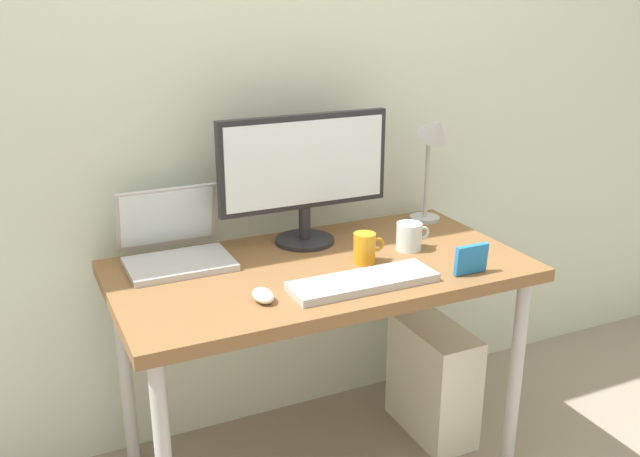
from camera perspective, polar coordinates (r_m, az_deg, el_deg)
name	(u,v)px	position (r m, az deg, el deg)	size (l,w,h in m)	color
back_wall	(270,70)	(2.42, -4.09, 12.66)	(4.40, 0.04, 2.60)	silver
desk	(320,286)	(2.23, 0.00, -4.64)	(1.28, 0.68, 0.74)	brown
monitor	(304,170)	(2.31, -1.26, 4.72)	(0.59, 0.20, 0.43)	#232328
laptop	(174,244)	(2.26, -11.72, -1.22)	(0.32, 0.28, 0.22)	#B2B2B7
desk_lamp	(434,145)	(2.54, 9.17, 6.72)	(0.11, 0.16, 0.42)	#B2B2B7
keyboard	(363,282)	(2.05, 3.51, -4.32)	(0.44, 0.14, 0.02)	#B2B2B7
mouse	(263,295)	(1.95, -4.62, -5.42)	(0.06, 0.09, 0.03)	silver
coffee_mug	(365,248)	(2.20, 3.66, -1.58)	(0.11, 0.07, 0.10)	orange
glass_cup	(409,236)	(2.33, 7.19, -0.60)	(0.12, 0.08, 0.09)	silver
photo_frame	(471,259)	(2.16, 12.13, -2.43)	(0.11, 0.02, 0.09)	#1E72BF
computer_tower	(433,379)	(2.66, 9.11, -11.96)	(0.18, 0.36, 0.42)	silver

